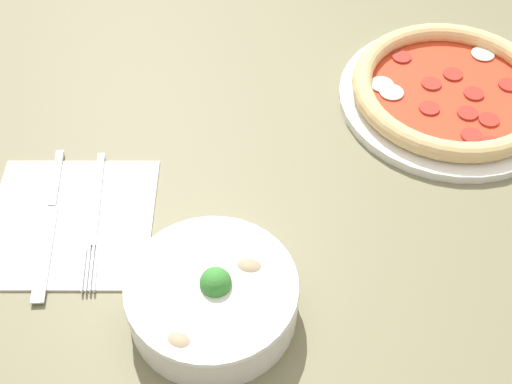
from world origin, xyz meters
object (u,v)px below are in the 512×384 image
object	(u,v)px
bowl	(212,296)
fork	(95,216)
pizza	(451,92)
knife	(51,214)

from	to	relation	value
bowl	fork	distance (m)	0.19
fork	pizza	bearing A→B (deg)	110.48
pizza	bowl	world-z (taller)	bowl
knife	bowl	bearing A→B (deg)	52.91
pizza	knife	size ratio (longest dim) A/B	1.33
pizza	fork	bearing A→B (deg)	19.38
knife	pizza	bearing A→B (deg)	107.89
fork	bowl	bearing A→B (deg)	44.93
bowl	knife	xyz separation A→B (m)	(0.18, -0.14, -0.02)
fork	knife	world-z (taller)	same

